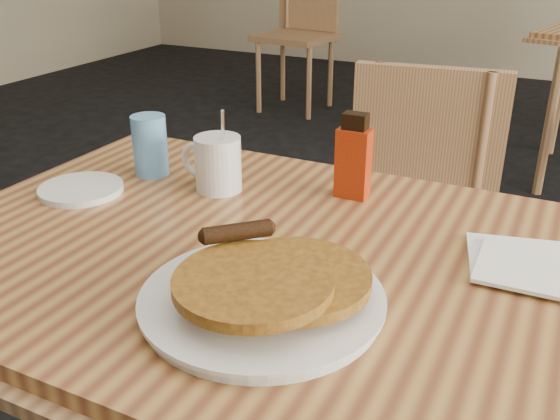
# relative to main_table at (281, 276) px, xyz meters

# --- Properties ---
(main_table) EXTENTS (1.18, 0.80, 0.75)m
(main_table) POSITION_rel_main_table_xyz_m (0.00, 0.00, 0.00)
(main_table) COLOR #AB793C
(main_table) RESTS_ON floor
(chair_main_far) EXTENTS (0.44, 0.44, 0.88)m
(chair_main_far) POSITION_rel_main_table_xyz_m (0.02, 0.74, -0.19)
(chair_main_far) COLOR #AE7F52
(chair_main_far) RESTS_ON floor
(chair_wall_extra) EXTENTS (0.53, 0.53, 1.04)m
(chair_wall_extra) POSITION_rel_main_table_xyz_m (-1.48, 3.32, -0.08)
(chair_wall_extra) COLOR #AE7F52
(chair_wall_extra) RESTS_ON floor
(pancake_plate) EXTENTS (0.32, 0.32, 0.09)m
(pancake_plate) POSITION_rel_main_table_xyz_m (0.05, -0.15, 0.07)
(pancake_plate) COLOR white
(pancake_plate) RESTS_ON main_table
(coffee_mug) EXTENTS (0.12, 0.09, 0.16)m
(coffee_mug) POSITION_rel_main_table_xyz_m (-0.21, 0.16, 0.10)
(coffee_mug) COLOR white
(coffee_mug) RESTS_ON main_table
(syrup_bottle) EXTENTS (0.06, 0.04, 0.15)m
(syrup_bottle) POSITION_rel_main_table_xyz_m (0.02, 0.24, 0.11)
(syrup_bottle) COLOR maroon
(syrup_bottle) RESTS_ON main_table
(napkin_stack) EXTENTS (0.18, 0.18, 0.01)m
(napkin_stack) POSITION_rel_main_table_xyz_m (0.33, 0.11, 0.05)
(napkin_stack) COLOR white
(napkin_stack) RESTS_ON main_table
(blue_tumbler) EXTENTS (0.08, 0.08, 0.12)m
(blue_tumbler) POSITION_rel_main_table_xyz_m (-0.37, 0.17, 0.10)
(blue_tumbler) COLOR #5D9CDA
(blue_tumbler) RESTS_ON main_table
(side_saucer) EXTENTS (0.18, 0.18, 0.01)m
(side_saucer) POSITION_rel_main_table_xyz_m (-0.43, 0.04, 0.05)
(side_saucer) COLOR white
(side_saucer) RESTS_ON main_table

